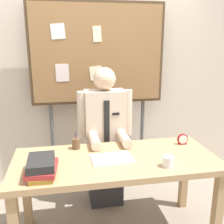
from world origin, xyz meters
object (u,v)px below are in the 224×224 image
at_px(open_notebook, 112,159).
at_px(desk_clock, 183,140).
at_px(pen_holder, 76,144).
at_px(person, 105,142).
at_px(bulletin_board, 98,56).
at_px(book_stack, 42,167).
at_px(coffee_mug, 168,161).
at_px(desk, 116,168).

distance_m(open_notebook, desk_clock, 0.74).
distance_m(desk_clock, pen_holder, 0.99).
distance_m(person, pen_holder, 0.44).
bearing_deg(bulletin_board, desk_clock, -50.84).
bearing_deg(bulletin_board, book_stack, -115.87).
distance_m(bulletin_board, open_notebook, 1.28).
bearing_deg(coffee_mug, desk_clock, 52.60).
height_order(person, pen_holder, person).
bearing_deg(pen_holder, coffee_mug, -35.62).
distance_m(book_stack, coffee_mug, 0.94).
relative_size(coffee_mug, pen_holder, 0.54).
height_order(desk, coffee_mug, coffee_mug).
height_order(bulletin_board, book_stack, bulletin_board).
height_order(person, desk_clock, person).
distance_m(desk, person, 0.55).
xyz_separation_m(bulletin_board, book_stack, (-0.58, -1.19, -0.71)).
distance_m(desk, coffee_mug, 0.45).
distance_m(person, desk_clock, 0.78).
relative_size(bulletin_board, book_stack, 6.89).
xyz_separation_m(desk, bulletin_board, (-0.00, 1.01, 0.86)).
relative_size(book_stack, coffee_mug, 3.56).
xyz_separation_m(desk, desk_clock, (0.67, 0.18, 0.14)).
height_order(bulletin_board, desk_clock, bulletin_board).
height_order(desk, person, person).
height_order(desk, open_notebook, open_notebook).
bearing_deg(open_notebook, desk_clock, 15.97).
bearing_deg(book_stack, desk, 17.32).
height_order(bulletin_board, coffee_mug, bulletin_board).
distance_m(desk, desk_clock, 0.71).
distance_m(book_stack, open_notebook, 0.57).
relative_size(book_stack, open_notebook, 0.92).
relative_size(open_notebook, pen_holder, 2.07).
distance_m(desk, pen_holder, 0.43).
bearing_deg(desk, book_stack, -162.68).
xyz_separation_m(open_notebook, pen_holder, (-0.27, 0.28, 0.04)).
relative_size(open_notebook, desk_clock, 3.27).
relative_size(person, bulletin_board, 0.68).
relative_size(person, desk_clock, 14.23).
xyz_separation_m(bulletin_board, pen_holder, (-0.31, -0.75, -0.72)).
height_order(bulletin_board, pen_holder, bulletin_board).
height_order(book_stack, pen_holder, pen_holder).
bearing_deg(desk, person, 90.00).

